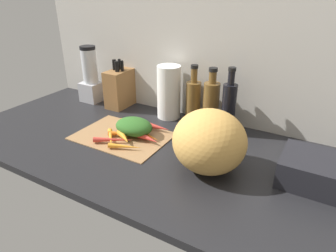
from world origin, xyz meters
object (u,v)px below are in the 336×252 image
at_px(carrot_4, 114,140).
at_px(carrot_7, 158,127).
at_px(bottle_0, 193,100).
at_px(winter_squash, 209,141).
at_px(bottle_2, 229,107).
at_px(carrot_8, 124,137).
at_px(knife_block, 120,88).
at_px(carrot_3, 111,138).
at_px(paper_towel_roll, 169,92).
at_px(carrot_9, 148,138).
at_px(carrot_2, 147,135).
at_px(carrot_5, 146,126).
at_px(dish_rack, 315,171).
at_px(carrot_0, 125,146).
at_px(carrot_6, 125,134).
at_px(cutting_board, 122,136).
at_px(carrot_1, 133,121).
at_px(blender_appliance, 91,78).
at_px(bottle_1, 211,104).

xyz_separation_m(carrot_4, carrot_7, (0.10, 0.19, 0.00)).
bearing_deg(carrot_4, bottle_0, 63.19).
distance_m(winter_squash, bottle_2, 0.32).
xyz_separation_m(carrot_8, bottle_2, (0.35, 0.31, 0.10)).
height_order(carrot_8, bottle_0, bottle_0).
height_order(carrot_4, bottle_0, bottle_0).
bearing_deg(knife_block, carrot_3, -58.05).
relative_size(paper_towel_roll, bottle_2, 0.87).
relative_size(carrot_3, carrot_9, 1.26).
xyz_separation_m(knife_block, bottle_2, (0.63, -0.02, 0.02)).
xyz_separation_m(carrot_2, bottle_2, (0.28, 0.24, 0.11)).
relative_size(carrot_5, dish_rack, 0.49).
xyz_separation_m(carrot_0, carrot_6, (-0.07, 0.09, -0.00)).
relative_size(carrot_6, carrot_9, 1.36).
relative_size(cutting_board, carrot_8, 3.91).
relative_size(cutting_board, carrot_6, 2.59).
bearing_deg(carrot_3, carrot_7, 55.39).
relative_size(carrot_3, bottle_2, 0.48).
distance_m(carrot_1, bottle_2, 0.45).
height_order(carrot_3, carrot_5, carrot_5).
xyz_separation_m(winter_squash, blender_appliance, (-0.86, 0.33, 0.02)).
height_order(winter_squash, paper_towel_roll, paper_towel_roll).
bearing_deg(bottle_0, carrot_7, -115.76).
xyz_separation_m(carrot_1, carrot_8, (0.06, -0.16, 0.00)).
xyz_separation_m(carrot_3, carrot_4, (0.02, -0.01, 0.00)).
relative_size(carrot_0, carrot_1, 1.17).
relative_size(carrot_8, bottle_0, 0.37).
relative_size(carrot_8, knife_block, 0.41).
xyz_separation_m(carrot_0, blender_appliance, (-0.52, 0.37, 0.12)).
bearing_deg(carrot_4, carrot_6, 81.49).
bearing_deg(blender_appliance, carrot_3, -39.30).
xyz_separation_m(knife_block, blender_appliance, (-0.19, -0.02, 0.03)).
bearing_deg(carrot_4, carrot_2, 46.05).
distance_m(carrot_2, bottle_2, 0.38).
bearing_deg(cutting_board, bottle_1, 43.76).
relative_size(carrot_0, carrot_6, 0.90).
distance_m(knife_block, blender_appliance, 0.20).
bearing_deg(bottle_0, cutting_board, -123.21).
height_order(blender_appliance, bottle_2, blender_appliance).
xyz_separation_m(blender_appliance, bottle_0, (0.63, 0.03, -0.02)).
relative_size(blender_appliance, paper_towel_roll, 1.18).
relative_size(carrot_2, carrot_9, 1.06).
distance_m(cutting_board, knife_block, 0.39).
bearing_deg(dish_rack, carrot_6, -175.60).
bearing_deg(bottle_2, carrot_6, -143.36).
height_order(carrot_3, knife_block, knife_block).
bearing_deg(carrot_4, knife_block, 124.05).
bearing_deg(carrot_2, carrot_0, -101.34).
height_order(carrot_7, blender_appliance, blender_appliance).
height_order(carrot_3, carrot_6, same).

